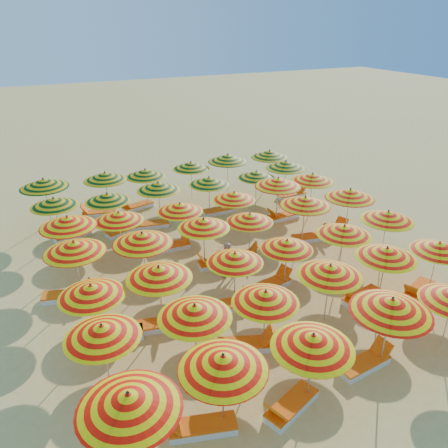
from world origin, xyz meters
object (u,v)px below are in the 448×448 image
at_px(umbrella_33, 209,181).
at_px(umbrella_22, 305,201).
at_px(lounger_1, 290,406).
at_px(lounger_7, 149,326).
at_px(lounger_2, 365,363).
at_px(lounger_10, 68,295).
at_px(umbrella_30, 54,202).
at_px(umbrella_34, 256,175).
at_px(umbrella_18, 74,247).
at_px(lounger_19, 150,224).
at_px(umbrella_16, 344,230).
at_px(umbrella_24, 68,222).
at_px(lounger_3, 246,344).
at_px(lounger_15, 172,246).
at_px(lounger_4, 362,297).
at_px(lounger_8, 225,306).
at_px(umbrella_41, 270,154).
at_px(lounger_16, 283,216).
at_px(umbrella_40, 228,158).
at_px(umbrella_2, 313,341).
at_px(beachgoer_b, 226,260).
at_px(umbrella_14, 235,258).
at_px(umbrella_17, 388,216).
at_px(umbrella_31, 107,197).
at_px(umbrella_7, 195,311).
at_px(umbrella_21, 250,218).
at_px(umbrella_12, 91,291).
at_px(umbrella_36, 44,183).
at_px(lounger_12, 238,255).
at_px(lounger_11, 218,263).
at_px(lounger_22, 98,213).
at_px(umbrella_26, 180,207).
at_px(lounger_0, 201,427).
at_px(umbrella_0, 129,401).
at_px(umbrella_13, 159,272).
at_px(lounger_13, 311,237).
at_px(lounger_21, 292,195).
at_px(umbrella_25, 119,217).
at_px(umbrella_28, 278,182).
at_px(lounger_20, 219,210).
at_px(lounger_23, 137,206).
at_px(umbrella_10, 387,253).
at_px(lounger_5, 418,290).
at_px(umbrella_32, 158,186).
at_px(lounger_18, 124,230).
at_px(lounger_14, 333,232).
at_px(umbrella_20, 204,224).
at_px(umbrella_39, 191,165).
at_px(lounger_9, 271,285).
at_px(umbrella_1, 223,362).
at_px(umbrella_35, 286,165).

bearing_deg(umbrella_33, umbrella_22, -61.43).
height_order(lounger_1, lounger_7, same).
relative_size(lounger_2, lounger_10, 0.98).
distance_m(umbrella_30, umbrella_34, 10.14).
height_order(umbrella_18, lounger_19, umbrella_18).
bearing_deg(lounger_2, umbrella_16, 53.99).
height_order(umbrella_24, lounger_3, umbrella_24).
bearing_deg(umbrella_33, lounger_15, -138.64).
relative_size(lounger_4, lounger_8, 1.00).
height_order(umbrella_41, lounger_3, umbrella_41).
height_order(umbrella_33, lounger_16, umbrella_33).
relative_size(umbrella_40, lounger_1, 1.46).
height_order(umbrella_2, umbrella_41, umbrella_41).
bearing_deg(lounger_2, beachgoer_b, 98.12).
bearing_deg(lounger_10, umbrella_14, -12.30).
relative_size(umbrella_17, umbrella_31, 1.00).
xyz_separation_m(umbrella_7, umbrella_24, (-2.43, 7.41, 0.11)).
bearing_deg(umbrella_21, umbrella_12, -158.64).
distance_m(umbrella_30, umbrella_36, 2.22).
bearing_deg(lounger_12, lounger_10, -158.53).
xyz_separation_m(lounger_11, lounger_22, (-3.51, 7.33, 0.00)).
bearing_deg(umbrella_40, umbrella_16, -89.22).
bearing_deg(umbrella_7, umbrella_26, 72.93).
xyz_separation_m(umbrella_33, lounger_0, (-5.50, -11.98, -1.77)).
xyz_separation_m(umbrella_0, umbrella_13, (2.19, 4.81, -0.11)).
distance_m(umbrella_21, lounger_13, 3.75).
bearing_deg(lounger_21, umbrella_25, -168.42).
distance_m(umbrella_28, lounger_4, 7.49).
bearing_deg(lounger_10, lounger_20, 44.43).
xyz_separation_m(umbrella_36, lounger_23, (4.40, -0.03, -2.01)).
relative_size(umbrella_10, lounger_5, 1.27).
height_order(umbrella_32, lounger_18, umbrella_32).
height_order(lounger_4, lounger_22, same).
bearing_deg(lounger_4, lounger_0, 9.62).
relative_size(umbrella_18, lounger_23, 1.39).
xyz_separation_m(umbrella_0, lounger_14, (11.63, 7.66, -1.99)).
distance_m(umbrella_18, umbrella_41, 14.05).
relative_size(umbrella_30, lounger_19, 1.29).
bearing_deg(umbrella_20, lounger_14, -0.01).
xyz_separation_m(umbrella_13, lounger_4, (7.01, -1.88, -1.88)).
bearing_deg(umbrella_10, lounger_12, 123.59).
bearing_deg(lounger_14, umbrella_39, 102.04).
bearing_deg(lounger_7, umbrella_7, -58.09).
relative_size(umbrella_20, lounger_4, 1.42).
xyz_separation_m(umbrella_21, lounger_19, (-3.03, 4.64, -1.69)).
height_order(lounger_3, lounger_7, same).
xyz_separation_m(umbrella_28, lounger_19, (-5.94, 2.13, -1.98)).
xyz_separation_m(lounger_9, lounger_10, (-7.15, 2.60, 0.00)).
xyz_separation_m(umbrella_1, umbrella_35, (9.64, 12.26, 0.01)).
xyz_separation_m(lounger_8, lounger_20, (3.38, 7.75, 0.00)).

